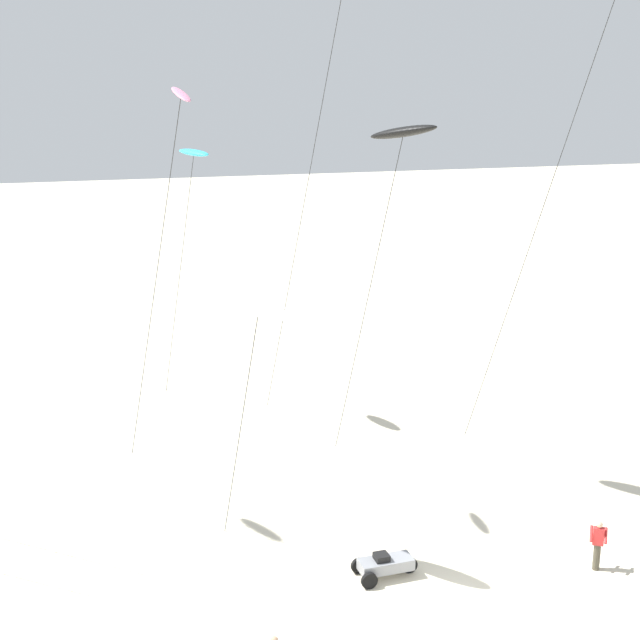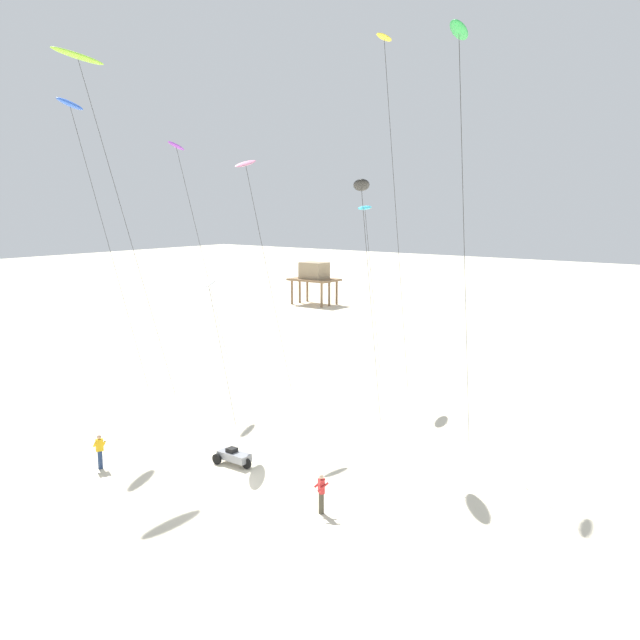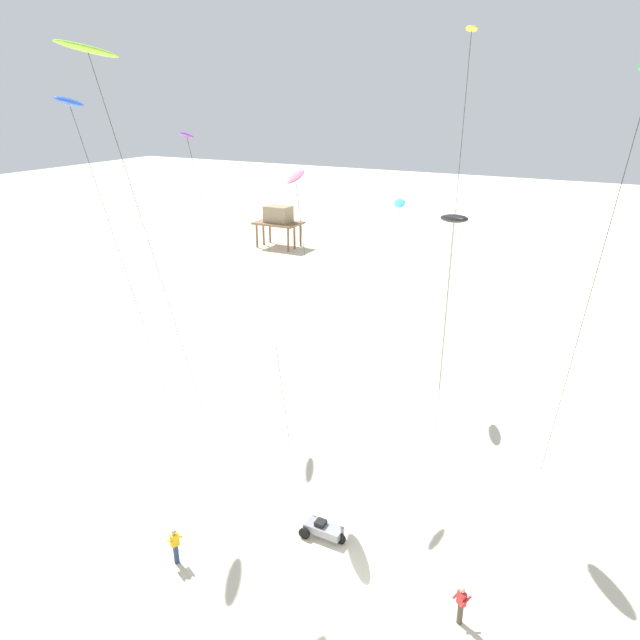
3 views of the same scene
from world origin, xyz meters
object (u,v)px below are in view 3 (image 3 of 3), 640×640
object	(u,v)px
kite_pink	(297,186)
kite_flyer_nearest	(461,604)
kite_flyer_middle	(175,545)
stilt_house	(278,218)
beach_buggy	(323,529)
kite_blue	(70,106)
kite_white	(275,333)
kite_purple	(188,143)
kite_yellow	(470,49)
kite_black	(454,220)
kite_lime	(89,55)
kite_cyan	(400,205)

from	to	relation	value
kite_pink	kite_flyer_nearest	world-z (taller)	kite_pink
kite_flyer_middle	stilt_house	xyz separation A→B (m)	(-24.71, 48.86, 2.87)
beach_buggy	kite_flyer_nearest	bearing A→B (deg)	-14.45
kite_blue	kite_white	world-z (taller)	kite_blue
kite_purple	kite_flyer_middle	xyz separation A→B (m)	(8.46, -12.99, -14.85)
kite_purple	kite_flyer_nearest	bearing A→B (deg)	-28.03
kite_yellow	stilt_house	world-z (taller)	kite_yellow
kite_purple	kite_flyer_nearest	distance (m)	26.84
kite_black	stilt_house	xyz separation A→B (m)	(-32.45, 38.36, -9.51)
kite_pink	kite_flyer_nearest	xyz separation A→B (m)	(11.36, -8.16, -13.28)
kite_purple	beach_buggy	bearing A→B (deg)	-33.81
kite_lime	kite_flyer_middle	distance (m)	20.00
kite_lime	kite_white	world-z (taller)	kite_lime
kite_white	stilt_house	xyz separation A→B (m)	(-25.99, 42.76, -4.65)
kite_purple	kite_white	distance (m)	13.99
kite_cyan	beach_buggy	world-z (taller)	kite_cyan
kite_cyan	kite_flyer_middle	distance (m)	22.68
kite_cyan	kite_white	xyz separation A→B (m)	(-0.65, -13.55, -3.63)
kite_lime	beach_buggy	xyz separation A→B (m)	(10.17, 0.36, -19.31)
kite_cyan	stilt_house	size ratio (longest dim) A/B	2.14
kite_purple	kite_white	bearing A→B (deg)	-35.23
kite_cyan	kite_flyer_middle	world-z (taller)	kite_cyan
kite_black	kite_lime	bearing A→B (deg)	-153.16
kite_purple	kite_flyer_nearest	world-z (taller)	kite_purple
stilt_house	kite_flyer_nearest	bearing A→B (deg)	-52.20
kite_black	kite_cyan	distance (m)	10.91
kite_black	kite_yellow	xyz separation A→B (m)	(-0.76, 3.25, 6.91)
kite_pink	kite_flyer_nearest	distance (m)	19.29
kite_black	kite_lime	world-z (taller)	kite_lime
kite_cyan	beach_buggy	size ratio (longest dim) A/B	6.00
kite_pink	kite_white	xyz separation A→B (m)	(1.36, -4.53, -5.76)
kite_flyer_middle	kite_yellow	bearing A→B (deg)	63.07
kite_white	kite_cyan	bearing A→B (deg)	87.24
kite_pink	kite_flyer_middle	size ratio (longest dim) A/B	8.97
kite_yellow	kite_blue	size ratio (longest dim) A/B	1.14
kite_lime	kite_white	distance (m)	13.38
kite_black	kite_cyan	xyz separation A→B (m)	(-5.81, 9.16, -1.23)
kite_cyan	kite_white	size ratio (longest dim) A/B	1.42
kite_blue	kite_purple	xyz separation A→B (m)	(0.24, 7.65, -2.09)
kite_blue	beach_buggy	bearing A→B (deg)	-4.96
kite_blue	kite_purple	distance (m)	7.93
kite_pink	beach_buggy	world-z (taller)	kite_pink
kite_yellow	kite_flyer_middle	distance (m)	24.69
kite_yellow	kite_blue	xyz separation A→B (m)	(-15.68, -8.41, -2.35)
kite_blue	kite_purple	size ratio (longest dim) A/B	1.12
kite_lime	kite_flyer_nearest	distance (m)	25.25
kite_yellow	kite_flyer_nearest	xyz separation A→B (m)	(4.29, -11.27, -19.28)
kite_cyan	stilt_house	distance (m)	40.39
kite_white	kite_flyer_middle	world-z (taller)	kite_white
kite_purple	stilt_house	world-z (taller)	kite_purple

